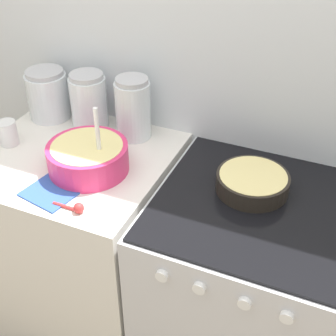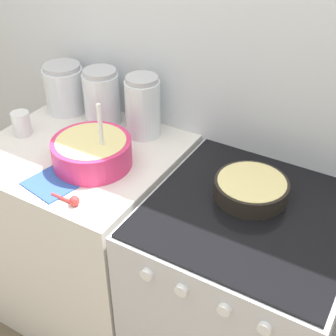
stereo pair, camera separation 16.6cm
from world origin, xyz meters
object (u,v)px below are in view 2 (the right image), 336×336
object	(u,v)px
storage_jar_left	(65,91)
storage_jar_middle	(102,100)
mixing_bowl	(92,151)
storage_jar_right	(143,110)
stove	(239,301)
baking_pan	(251,188)
tin_can	(21,123)

from	to	relation	value
storage_jar_left	storage_jar_middle	world-z (taller)	storage_jar_middle
mixing_bowl	storage_jar_right	xyz separation A→B (m)	(0.04, 0.28, 0.05)
storage_jar_left	storage_jar_right	distance (m)	0.41
mixing_bowl	stove	bearing A→B (deg)	4.59
storage_jar_right	storage_jar_middle	bearing A→B (deg)	180.00
stove	baking_pan	distance (m)	0.50
mixing_bowl	tin_can	distance (m)	0.39
tin_can	baking_pan	bearing A→B (deg)	5.26
stove	tin_can	distance (m)	1.13
storage_jar_left	storage_jar_right	world-z (taller)	storage_jar_right
storage_jar_left	tin_can	xyz separation A→B (m)	(-0.02, -0.26, -0.04)
baking_pan	storage_jar_middle	world-z (taller)	storage_jar_middle
storage_jar_middle	storage_jar_right	xyz separation A→B (m)	(0.21, -0.00, 0.01)
tin_can	storage_jar_left	bearing A→B (deg)	85.84
stove	storage_jar_left	world-z (taller)	storage_jar_left
storage_jar_right	baking_pan	bearing A→B (deg)	-17.02
mixing_bowl	storage_jar_right	size ratio (longest dim) A/B	1.16
stove	baking_pan	bearing A→B (deg)	115.37
mixing_bowl	baking_pan	world-z (taller)	mixing_bowl
baking_pan	storage_jar_left	size ratio (longest dim) A/B	1.17
storage_jar_middle	storage_jar_right	size ratio (longest dim) A/B	0.93
stove	mixing_bowl	size ratio (longest dim) A/B	3.09
baking_pan	storage_jar_left	world-z (taller)	storage_jar_left
mixing_bowl	tin_can	xyz separation A→B (m)	(-0.39, 0.03, -0.01)
stove	storage_jar_middle	size ratio (longest dim) A/B	3.86
storage_jar_middle	tin_can	distance (m)	0.34
storage_jar_middle	baking_pan	bearing A→B (deg)	-12.51
mixing_bowl	storage_jar_right	distance (m)	0.29
storage_jar_right	tin_can	bearing A→B (deg)	-149.27
baking_pan	tin_can	size ratio (longest dim) A/B	2.55
storage_jar_middle	tin_can	xyz separation A→B (m)	(-0.22, -0.26, -0.05)
storage_jar_left	stove	bearing A→B (deg)	-13.36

